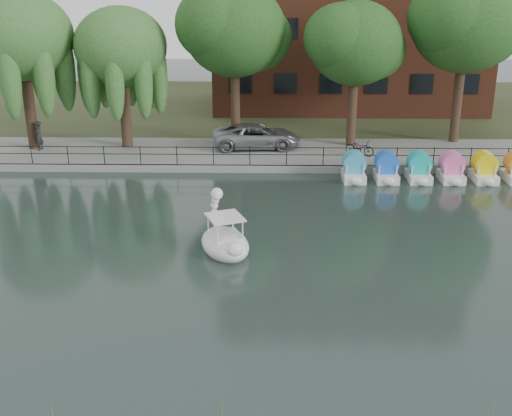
{
  "coord_description": "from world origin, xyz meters",
  "views": [
    {
      "loc": [
        0.94,
        -20.49,
        10.46
      ],
      "look_at": [
        0.5,
        4.0,
        1.3
      ],
      "focal_mm": 45.0,
      "sensor_mm": 36.0,
      "label": 1
    }
  ],
  "objects_px": {
    "minivan": "(257,134)",
    "bicycle": "(360,147)",
    "pedestrian": "(38,133)",
    "swan_boat": "(224,239)"
  },
  "relations": [
    {
      "from": "pedestrian",
      "to": "bicycle",
      "type": "bearing_deg",
      "value": 95.19
    },
    {
      "from": "pedestrian",
      "to": "swan_boat",
      "type": "xyz_separation_m",
      "value": [
        11.78,
        -13.42,
        -0.87
      ]
    },
    {
      "from": "minivan",
      "to": "bicycle",
      "type": "height_order",
      "value": "minivan"
    },
    {
      "from": "minivan",
      "to": "pedestrian",
      "type": "height_order",
      "value": "pedestrian"
    },
    {
      "from": "minivan",
      "to": "pedestrian",
      "type": "distance_m",
      "value": 12.82
    },
    {
      "from": "minivan",
      "to": "bicycle",
      "type": "distance_m",
      "value": 6.14
    },
    {
      "from": "pedestrian",
      "to": "swan_boat",
      "type": "height_order",
      "value": "pedestrian"
    },
    {
      "from": "swan_boat",
      "to": "bicycle",
      "type": "bearing_deg",
      "value": 38.71
    },
    {
      "from": "minivan",
      "to": "bicycle",
      "type": "bearing_deg",
      "value": -108.65
    },
    {
      "from": "minivan",
      "to": "bicycle",
      "type": "relative_size",
      "value": 3.45
    }
  ]
}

